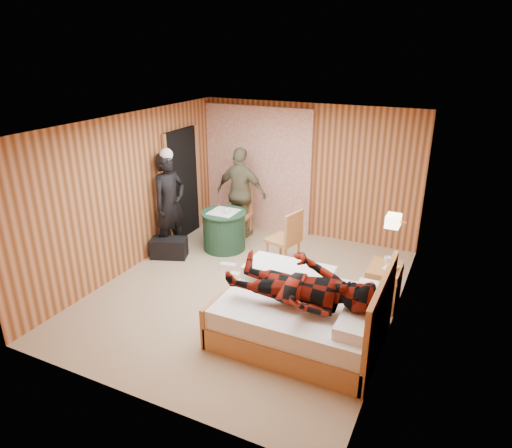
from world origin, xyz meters
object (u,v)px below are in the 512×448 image
at_px(round_table, 224,230).
at_px(chair_near, 288,236).
at_px(woman_standing, 170,204).
at_px(man_at_table, 241,193).
at_px(nightstand, 383,285).
at_px(duffel_bag, 169,248).
at_px(man_on_bed, 301,276).
at_px(bed, 303,314).
at_px(wall_lamp, 393,221).
at_px(chair_far, 240,210).

relative_size(round_table, chair_near, 0.80).
relative_size(woman_standing, man_at_table, 1.04).
relative_size(nightstand, chair_near, 0.60).
relative_size(nightstand, round_table, 0.76).
distance_m(duffel_bag, woman_standing, 0.76).
height_order(duffel_bag, man_on_bed, man_on_bed).
bearing_deg(round_table, chair_near, -10.48).
bearing_deg(bed, wall_lamp, 55.35).
relative_size(round_table, man_on_bed, 0.46).
bearing_deg(bed, chair_far, 131.08).
relative_size(nightstand, duffel_bag, 1.01).
relative_size(bed, man_at_table, 1.15).
height_order(wall_lamp, woman_standing, woman_standing).
distance_m(bed, woman_standing, 3.34).
relative_size(chair_far, man_on_bed, 0.53).
relative_size(nightstand, chair_far, 0.66).
xyz_separation_m(chair_near, man_on_bed, (0.90, -1.87, 0.38)).
height_order(wall_lamp, bed, wall_lamp).
xyz_separation_m(chair_far, woman_standing, (-0.77, -1.14, 0.36)).
bearing_deg(man_on_bed, chair_near, 115.77).
bearing_deg(wall_lamp, bed, -124.65).
bearing_deg(wall_lamp, woman_standing, 176.40).
bearing_deg(man_on_bed, bed, 96.12).
height_order(chair_near, woman_standing, woman_standing).
xyz_separation_m(nightstand, man_on_bed, (-0.73, -1.43, 0.66)).
bearing_deg(nightstand, round_table, 167.01).
bearing_deg(man_at_table, chair_far, 72.76).
bearing_deg(man_at_table, wall_lamp, 155.74).
distance_m(man_at_table, man_on_bed, 3.57).
relative_size(chair_far, duffel_bag, 1.53).
bearing_deg(bed, man_on_bed, -83.88).
relative_size(nightstand, man_on_bed, 0.35).
bearing_deg(chair_far, round_table, -96.29).
bearing_deg(duffel_bag, nightstand, -20.46).
height_order(chair_near, duffel_bag, chair_near).
height_order(wall_lamp, nightstand, wall_lamp).
xyz_separation_m(woman_standing, man_at_table, (0.78, 1.17, -0.03)).
xyz_separation_m(bed, chair_far, (-2.21, 2.53, 0.23)).
distance_m(bed, chair_far, 3.37).
xyz_separation_m(bed, man_at_table, (-2.20, 2.56, 0.55)).
bearing_deg(woman_standing, nightstand, -79.18).
bearing_deg(nightstand, man_at_table, 155.32).
height_order(nightstand, duffel_bag, nightstand).
height_order(nightstand, round_table, round_table).
height_order(nightstand, woman_standing, woman_standing).
bearing_deg(round_table, nightstand, -12.99).
bearing_deg(woman_standing, chair_far, -20.31).
bearing_deg(nightstand, wall_lamp, -50.83).
xyz_separation_m(nightstand, round_table, (-2.95, 0.68, 0.05)).
distance_m(round_table, man_on_bed, 3.13).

